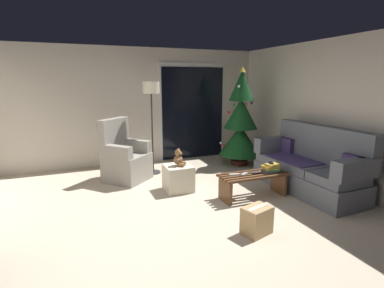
# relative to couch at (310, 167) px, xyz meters

# --- Properties ---
(ground_plane) EXTENTS (7.00, 7.00, 0.00)m
(ground_plane) POSITION_rel_couch_xyz_m (-2.32, -0.23, -0.40)
(ground_plane) COLOR beige
(wall_back) EXTENTS (5.72, 0.12, 2.50)m
(wall_back) POSITION_rel_couch_xyz_m (-2.32, 2.83, 0.85)
(wall_back) COLOR beige
(wall_back) RESTS_ON ground
(wall_right) EXTENTS (0.12, 6.00, 2.50)m
(wall_right) POSITION_rel_couch_xyz_m (0.54, -0.23, 0.85)
(wall_right) COLOR beige
(wall_right) RESTS_ON ground
(patio_door_frame) EXTENTS (1.60, 0.02, 2.20)m
(patio_door_frame) POSITION_rel_couch_xyz_m (-0.99, 2.76, 0.70)
(patio_door_frame) COLOR silver
(patio_door_frame) RESTS_ON ground
(patio_door_glass) EXTENTS (1.50, 0.02, 2.10)m
(patio_door_glass) POSITION_rel_couch_xyz_m (-0.99, 2.74, 0.65)
(patio_door_glass) COLOR black
(patio_door_glass) RESTS_ON ground
(couch) EXTENTS (0.84, 1.96, 1.08)m
(couch) POSITION_rel_couch_xyz_m (0.00, 0.00, 0.00)
(couch) COLOR slate
(couch) RESTS_ON ground
(coffee_table) EXTENTS (1.10, 0.40, 0.39)m
(coffee_table) POSITION_rel_couch_xyz_m (-1.04, 0.08, -0.14)
(coffee_table) COLOR brown
(coffee_table) RESTS_ON ground
(remote_silver) EXTENTS (0.16, 0.12, 0.02)m
(remote_silver) POSITION_rel_couch_xyz_m (-1.20, 0.09, -0.00)
(remote_silver) COLOR #ADADB2
(remote_silver) RESTS_ON coffee_table
(remote_graphite) EXTENTS (0.16, 0.06, 0.02)m
(remote_graphite) POSITION_rel_couch_xyz_m (-0.99, 0.07, -0.00)
(remote_graphite) COLOR #333338
(remote_graphite) RESTS_ON coffee_table
(remote_white) EXTENTS (0.16, 0.07, 0.02)m
(remote_white) POSITION_rel_couch_xyz_m (-1.36, 0.12, -0.00)
(remote_white) COLOR silver
(remote_white) RESTS_ON coffee_table
(book_stack) EXTENTS (0.26, 0.24, 0.14)m
(book_stack) POSITION_rel_couch_xyz_m (-0.75, 0.05, 0.06)
(book_stack) COLOR #4C4C51
(book_stack) RESTS_ON coffee_table
(cell_phone) EXTENTS (0.13, 0.16, 0.01)m
(cell_phone) POSITION_rel_couch_xyz_m (-0.74, 0.06, 0.13)
(cell_phone) COLOR black
(cell_phone) RESTS_ON book_stack
(christmas_tree) EXTENTS (0.89, 0.89, 2.09)m
(christmas_tree) POSITION_rel_couch_xyz_m (-0.28, 1.79, 0.52)
(christmas_tree) COLOR #4C1E19
(christmas_tree) RESTS_ON ground
(armchair) EXTENTS (0.97, 0.97, 1.13)m
(armchair) POSITION_rel_couch_xyz_m (-2.78, 1.67, 0.00)
(armchair) COLOR gray
(armchair) RESTS_ON ground
(floor_lamp) EXTENTS (0.32, 0.32, 1.78)m
(floor_lamp) POSITION_rel_couch_xyz_m (-2.19, 1.89, 1.11)
(floor_lamp) COLOR #2D2D30
(floor_lamp) RESTS_ON ground
(ottoman) EXTENTS (0.44, 0.44, 0.43)m
(ottoman) POSITION_rel_couch_xyz_m (-2.04, 0.79, -0.19)
(ottoman) COLOR beige
(ottoman) RESTS_ON ground
(teddy_bear_chestnut) EXTENTS (0.22, 0.21, 0.29)m
(teddy_bear_chestnut) POSITION_rel_couch_xyz_m (-2.03, 0.79, 0.15)
(teddy_bear_chestnut) COLOR brown
(teddy_bear_chestnut) RESTS_ON ottoman
(cardboard_box_taped_mid_floor) EXTENTS (0.40, 0.33, 0.34)m
(cardboard_box_taped_mid_floor) POSITION_rel_couch_xyz_m (-1.63, -0.90, -0.23)
(cardboard_box_taped_mid_floor) COLOR tan
(cardboard_box_taped_mid_floor) RESTS_ON ground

